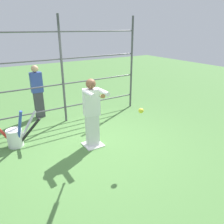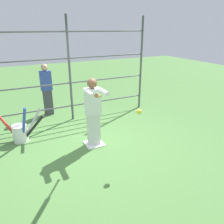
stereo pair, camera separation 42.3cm
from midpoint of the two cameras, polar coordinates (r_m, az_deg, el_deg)
The scene contains 8 objects.
ground_plane at distance 4.96m, azimuth -2.24°, elevation -8.38°, with size 24.00×24.00×0.00m, color #4C7A3D.
home_plate at distance 4.96m, azimuth -2.24°, elevation -8.28°, with size 0.40×0.40×0.02m.
fence_backstop at distance 5.91m, azimuth -8.98°, elevation 10.57°, with size 4.54×0.06×2.76m.
batter at distance 4.60m, azimuth -2.30°, elevation 0.33°, with size 0.38×0.55×1.50m.
baseball_bat_swinging at distance 3.59m, azimuth -0.30°, elevation 4.19°, with size 0.44×0.80×0.32m.
softball_in_flight at distance 3.99m, azimuth 10.15°, elevation 0.01°, with size 0.10×0.10×0.10m.
bat_bucket at distance 5.30m, azimuth -20.62°, elevation -4.85°, with size 1.03×0.79×0.90m.
bystander_behind_fence at distance 6.56m, azimuth -14.94°, elevation 5.81°, with size 0.31×0.19×1.50m.
Camera 2 is at (1.57, 4.04, 2.47)m, focal length 35.00 mm.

